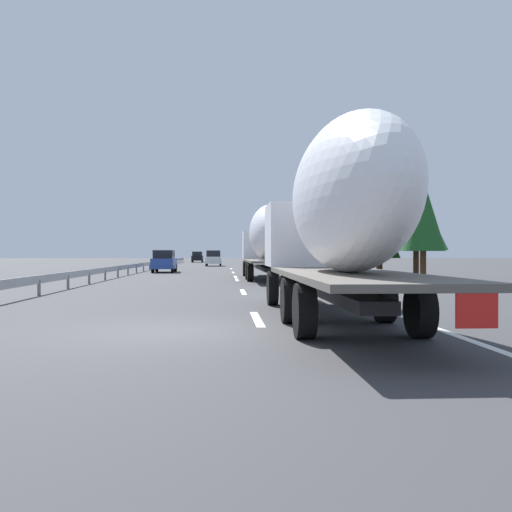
# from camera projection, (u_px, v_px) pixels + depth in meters

# --- Properties ---
(ground_plane) EXTENTS (260.00, 260.00, 0.00)m
(ground_plane) POSITION_uv_depth(u_px,v_px,m) (212.00, 271.00, 51.78)
(ground_plane) COLOR #38383A
(lane_stripe_0) EXTENTS (3.20, 0.20, 0.01)m
(lane_stripe_0) POSITION_uv_depth(u_px,v_px,m) (257.00, 319.00, 13.95)
(lane_stripe_0) COLOR white
(lane_stripe_0) RESTS_ON ground_plane
(lane_stripe_1) EXTENTS (3.20, 0.20, 0.01)m
(lane_stripe_1) POSITION_uv_depth(u_px,v_px,m) (243.00, 292.00, 23.60)
(lane_stripe_1) COLOR white
(lane_stripe_1) RESTS_ON ground_plane
(lane_stripe_2) EXTENTS (3.20, 0.20, 0.01)m
(lane_stripe_2) POSITION_uv_depth(u_px,v_px,m) (237.00, 280.00, 34.30)
(lane_stripe_2) COLOR white
(lane_stripe_2) RESTS_ON ground_plane
(lane_stripe_3) EXTENTS (3.20, 0.20, 0.01)m
(lane_stripe_3) POSITION_uv_depth(u_px,v_px,m) (235.00, 277.00, 38.62)
(lane_stripe_3) COLOR white
(lane_stripe_3) RESTS_ON ground_plane
(lane_stripe_4) EXTENTS (3.20, 0.20, 0.01)m
(lane_stripe_4) POSITION_uv_depth(u_px,v_px,m) (233.00, 272.00, 47.32)
(lane_stripe_4) COLOR white
(lane_stripe_4) RESTS_ON ground_plane
(lane_stripe_5) EXTENTS (3.20, 0.20, 0.01)m
(lane_stripe_5) POSITION_uv_depth(u_px,v_px,m) (231.00, 269.00, 58.72)
(lane_stripe_5) COLOR white
(lane_stripe_5) RESTS_ON ground_plane
(edge_line_right) EXTENTS (110.00, 0.20, 0.01)m
(edge_line_right) POSITION_uv_depth(u_px,v_px,m) (269.00, 269.00, 57.09)
(edge_line_right) COLOR white
(edge_line_right) RESTS_ON ground_plane
(truck_lead) EXTENTS (14.24, 2.55, 4.35)m
(truck_lead) POSITION_uv_depth(u_px,v_px,m) (267.00, 238.00, 34.33)
(truck_lead) COLOR silver
(truck_lead) RESTS_ON ground_plane
(truck_trailing) EXTENTS (12.76, 2.55, 4.39)m
(truck_trailing) POSITION_uv_depth(u_px,v_px,m) (338.00, 214.00, 13.09)
(truck_trailing) COLOR silver
(truck_trailing) RESTS_ON ground_plane
(car_blue_sedan) EXTENTS (4.53, 1.81, 1.83)m
(car_blue_sedan) POSITION_uv_depth(u_px,v_px,m) (164.00, 261.00, 47.63)
(car_blue_sedan) COLOR #28479E
(car_blue_sedan) RESTS_ON ground_plane
(car_black_suv) EXTENTS (4.45, 1.91, 1.85)m
(car_black_suv) POSITION_uv_depth(u_px,v_px,m) (197.00, 257.00, 98.87)
(car_black_suv) COLOR black
(car_black_suv) RESTS_ON ground_plane
(car_white_van) EXTENTS (4.38, 1.92, 1.91)m
(car_white_van) POSITION_uv_depth(u_px,v_px,m) (214.00, 258.00, 70.76)
(car_white_van) COLOR white
(car_white_van) RESTS_ON ground_plane
(road_sign) EXTENTS (0.10, 0.90, 3.31)m
(road_sign) POSITION_uv_depth(u_px,v_px,m) (289.00, 245.00, 50.23)
(road_sign) COLOR gray
(road_sign) RESTS_ON ground_plane
(tree_0) EXTENTS (3.76, 3.76, 5.81)m
(tree_0) POSITION_uv_depth(u_px,v_px,m) (416.00, 217.00, 34.98)
(tree_0) COLOR #472D19
(tree_0) RESTS_ON ground_plane
(tree_1) EXTENTS (2.63, 2.63, 5.55)m
(tree_1) POSITION_uv_depth(u_px,v_px,m) (380.00, 227.00, 39.91)
(tree_1) COLOR #472D19
(tree_1) RESTS_ON ground_plane
(tree_2) EXTENTS (3.21, 3.21, 6.14)m
(tree_2) POSITION_uv_depth(u_px,v_px,m) (379.00, 217.00, 37.44)
(tree_2) COLOR #472D19
(tree_2) RESTS_ON ground_plane
(tree_3) EXTENTS (2.69, 2.69, 4.82)m
(tree_3) POSITION_uv_depth(u_px,v_px,m) (379.00, 231.00, 37.06)
(tree_3) COLOR #472D19
(tree_3) RESTS_ON ground_plane
(tree_4) EXTENTS (2.44, 2.44, 5.85)m
(tree_4) POSITION_uv_depth(u_px,v_px,m) (423.00, 215.00, 32.29)
(tree_4) COLOR #472D19
(tree_4) RESTS_ON ground_plane
(guardrail_median) EXTENTS (94.00, 0.10, 0.76)m
(guardrail_median) POSITION_uv_depth(u_px,v_px,m) (149.00, 264.00, 54.43)
(guardrail_median) COLOR #9EA0A5
(guardrail_median) RESTS_ON ground_plane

